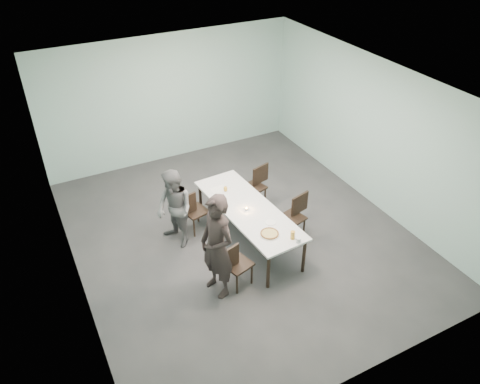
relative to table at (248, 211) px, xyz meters
name	(u,v)px	position (x,y,z in m)	size (l,w,h in m)	color
ground	(240,234)	(-0.06, 0.22, -0.69)	(7.00, 7.00, 0.00)	#333335
room_shell	(240,142)	(-0.06, 0.22, 1.33)	(6.02, 7.02, 3.01)	#99C1B9
table	(248,211)	(0.00, 0.00, 0.00)	(1.08, 2.66, 0.75)	white
chair_near_left	(234,263)	(-0.77, -0.94, -0.19)	(0.65, 0.52, 0.87)	black
chair_far_left	(192,210)	(-0.81, 0.75, -0.19)	(0.65, 0.50, 0.87)	black
chair_near_right	(295,213)	(0.88, -0.24, -0.19)	(0.65, 0.51, 0.87)	black
chair_far_right	(257,183)	(0.74, 1.00, -0.19)	(0.65, 0.52, 0.87)	black
diner_near	(217,247)	(-1.05, -0.92, 0.24)	(0.68, 0.45, 1.87)	black
diner_far	(175,209)	(-1.22, 0.56, 0.08)	(0.75, 0.59, 1.55)	slate
pizza	(270,234)	(-0.04, -0.83, 0.08)	(0.34, 0.34, 0.04)	white
side_plate	(270,222)	(0.14, -0.56, 0.06)	(0.18, 0.18, 0.01)	white
beer_glass	(293,235)	(0.25, -1.10, 0.13)	(0.08, 0.08, 0.15)	gold
water_tumbler	(298,240)	(0.28, -1.22, 0.10)	(0.08, 0.08, 0.09)	silver
tealight	(246,209)	(-0.06, -0.03, 0.08)	(0.06, 0.06, 0.05)	silver
amber_tumbler	(225,189)	(-0.12, 0.71, 0.10)	(0.07, 0.07, 0.08)	gold
menu	(219,189)	(-0.22, 0.81, 0.06)	(0.30, 0.22, 0.01)	silver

